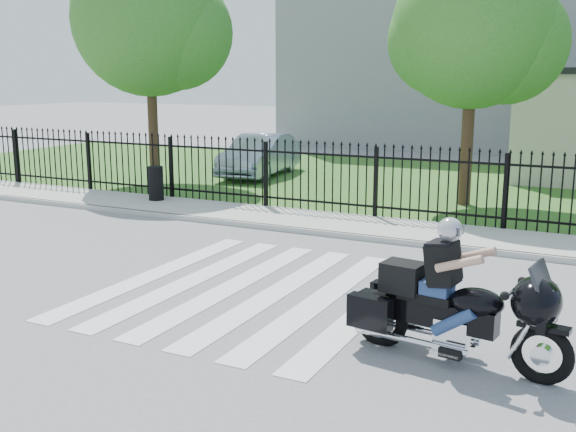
% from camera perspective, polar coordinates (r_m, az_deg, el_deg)
% --- Properties ---
extents(ground, '(120.00, 120.00, 0.00)m').
position_cam_1_polar(ground, '(11.17, -2.90, -6.24)').
color(ground, slate).
rests_on(ground, ground).
extents(crosswalk, '(5.00, 5.50, 0.01)m').
position_cam_1_polar(crosswalk, '(11.17, -2.90, -6.21)').
color(crosswalk, silver).
rests_on(crosswalk, ground).
extents(sidewalk, '(40.00, 2.00, 0.12)m').
position_cam_1_polar(sidewalk, '(15.55, 6.14, -0.89)').
color(sidewalk, '#ADAAA3').
rests_on(sidewalk, ground).
extents(curb, '(40.00, 0.12, 0.12)m').
position_cam_1_polar(curb, '(14.64, 4.78, -1.66)').
color(curb, '#ADAAA3').
rests_on(curb, ground).
extents(grass_strip, '(40.00, 12.00, 0.02)m').
position_cam_1_polar(grass_strip, '(22.15, 12.48, 2.57)').
color(grass_strip, '#2C6021').
rests_on(grass_strip, ground).
extents(iron_fence, '(26.00, 0.04, 1.80)m').
position_cam_1_polar(iron_fence, '(16.32, 7.43, 2.70)').
color(iron_fence, black).
rests_on(iron_fence, ground).
extents(tree_left, '(4.80, 4.80, 7.58)m').
position_cam_1_polar(tree_left, '(22.50, -11.70, 15.94)').
color(tree_left, '#382316').
rests_on(tree_left, ground).
extents(tree_mid, '(4.20, 4.20, 6.78)m').
position_cam_1_polar(tree_mid, '(18.66, 15.41, 15.10)').
color(tree_mid, '#382316').
rests_on(tree_mid, ground).
extents(building_tall, '(15.00, 10.00, 12.00)m').
position_cam_1_polar(building_tall, '(36.28, 13.78, 15.50)').
color(building_tall, gray).
rests_on(building_tall, ground).
extents(motorcycle_rider, '(2.78, 1.14, 1.84)m').
position_cam_1_polar(motorcycle_rider, '(8.50, 13.61, -7.10)').
color(motorcycle_rider, black).
rests_on(motorcycle_rider, ground).
extents(parked_car, '(2.04, 4.55, 1.45)m').
position_cam_1_polar(parked_car, '(23.53, -2.40, 5.17)').
color(parked_car, '#92A0B7').
rests_on(parked_car, grass_strip).
extents(litter_bin, '(0.52, 0.52, 0.92)m').
position_cam_1_polar(litter_bin, '(18.72, -11.12, 2.74)').
color(litter_bin, black).
rests_on(litter_bin, sidewalk).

